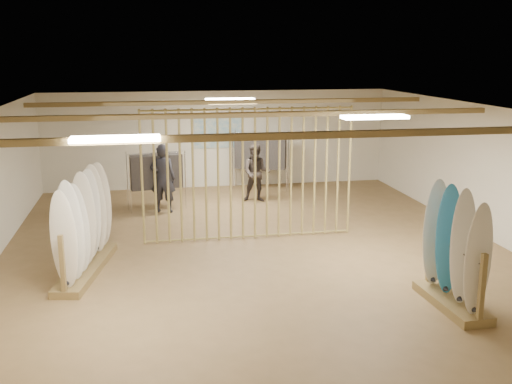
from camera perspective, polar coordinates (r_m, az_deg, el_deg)
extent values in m
plane|color=olive|center=(12.10, 0.00, -5.54)|extent=(12.00, 12.00, 0.00)
plane|color=gray|center=(11.51, 0.00, 7.78)|extent=(12.00, 12.00, 0.00)
plane|color=white|center=(17.57, -3.62, 5.03)|extent=(12.00, 0.00, 12.00)
plane|color=white|center=(6.19, 10.46, -10.72)|extent=(12.00, 0.00, 12.00)
plane|color=white|center=(13.55, 21.28, 1.71)|extent=(0.00, 12.00, 12.00)
cube|color=olive|center=(11.52, 0.00, 7.38)|extent=(9.50, 6.12, 0.10)
cube|color=white|center=(11.51, 0.00, 7.48)|extent=(1.20, 0.35, 0.06)
cylinder|color=#A4924F|center=(12.31, -10.81, 1.31)|extent=(0.05, 0.05, 2.78)
cylinder|color=#A4924F|center=(12.32, -9.61, 1.36)|extent=(0.05, 0.05, 2.78)
cylinder|color=#A4924F|center=(12.32, -8.41, 1.41)|extent=(0.05, 0.05, 2.78)
cylinder|color=#A4924F|center=(12.33, -7.21, 1.46)|extent=(0.05, 0.05, 2.78)
cylinder|color=#A4924F|center=(12.35, -6.01, 1.51)|extent=(0.05, 0.05, 2.78)
cylinder|color=#A4924F|center=(12.37, -4.81, 1.56)|extent=(0.05, 0.05, 2.78)
cylinder|color=#A4924F|center=(12.40, -3.62, 1.60)|extent=(0.05, 0.05, 2.78)
cylinder|color=#A4924F|center=(12.43, -2.44, 1.65)|extent=(0.05, 0.05, 2.78)
cylinder|color=#A4924F|center=(12.47, -1.26, 1.69)|extent=(0.05, 0.05, 2.78)
cylinder|color=#A4924F|center=(12.52, -0.09, 1.74)|extent=(0.05, 0.05, 2.78)
cylinder|color=#A4924F|center=(12.57, 1.07, 1.78)|extent=(0.05, 0.05, 2.78)
cylinder|color=#A4924F|center=(12.62, 2.22, 1.82)|extent=(0.05, 0.05, 2.78)
cylinder|color=#A4924F|center=(12.68, 3.36, 1.86)|extent=(0.05, 0.05, 2.78)
cylinder|color=#A4924F|center=(12.74, 4.49, 1.90)|extent=(0.05, 0.05, 2.78)
cylinder|color=#A4924F|center=(12.81, 5.61, 1.94)|extent=(0.05, 0.05, 2.78)
cylinder|color=#A4924F|center=(12.88, 6.72, 1.98)|extent=(0.05, 0.05, 2.78)
cylinder|color=#A4924F|center=(12.96, 7.81, 2.01)|extent=(0.05, 0.05, 2.78)
cylinder|color=#A4924F|center=(13.05, 8.89, 2.05)|extent=(0.05, 0.05, 2.78)
cube|color=teal|center=(17.52, -3.62, 5.67)|extent=(1.40, 0.03, 0.90)
cube|color=olive|center=(11.35, -15.81, -6.99)|extent=(0.99, 2.62, 0.13)
cylinder|color=black|center=(11.10, -16.08, -2.95)|extent=(0.51, 2.48, 0.01)
ellipsoid|color=silver|center=(10.09, -17.85, -4.28)|extent=(0.43, 0.14, 1.66)
ellipsoid|color=white|center=(10.42, -17.23, -3.69)|extent=(0.43, 0.14, 1.66)
ellipsoid|color=white|center=(10.75, -16.65, -3.13)|extent=(0.43, 0.14, 1.66)
ellipsoid|color=silver|center=(11.08, -16.10, -2.61)|extent=(0.43, 0.14, 1.66)
ellipsoid|color=white|center=(11.41, -15.59, -2.12)|extent=(0.43, 0.14, 1.66)
ellipsoid|color=silver|center=(11.75, -15.10, -1.66)|extent=(0.43, 0.14, 1.66)
ellipsoid|color=silver|center=(12.09, -14.65, -1.22)|extent=(0.43, 0.14, 1.66)
cube|color=olive|center=(9.99, 18.09, -9.95)|extent=(0.57, 1.63, 0.14)
cylinder|color=black|center=(9.69, 18.45, -5.22)|extent=(0.06, 1.56, 0.01)
ellipsoid|color=silver|center=(9.18, 20.41, -5.93)|extent=(0.45, 0.07, 1.74)
ellipsoid|color=white|center=(9.51, 19.10, -5.18)|extent=(0.45, 0.07, 1.74)
ellipsoid|color=#2D8CD1|center=(9.83, 17.89, -4.48)|extent=(0.45, 0.07, 1.74)
ellipsoid|color=silver|center=(10.17, 16.75, -3.82)|extent=(0.45, 0.07, 1.74)
cylinder|color=silver|center=(15.09, -9.57, 3.68)|extent=(1.37, 0.30, 0.03)
cube|color=black|center=(15.18, -9.50, 1.93)|extent=(1.33, 0.59, 0.84)
cylinder|color=silver|center=(15.22, -9.47, 1.10)|extent=(0.03, 0.03, 1.49)
cylinder|color=silver|center=(17.13, 0.44, 5.59)|extent=(1.48, 0.56, 0.03)
cube|color=black|center=(17.20, 0.44, 3.84)|extent=(1.50, 0.86, 0.95)
cylinder|color=silver|center=(17.25, 0.44, 3.02)|extent=(0.03, 0.03, 1.68)
imported|color=#222229|center=(14.86, -8.88, 1.72)|extent=(0.81, 0.65, 1.94)
imported|color=#2F2825|center=(15.77, 0.04, 2.20)|extent=(0.98, 0.84, 1.76)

